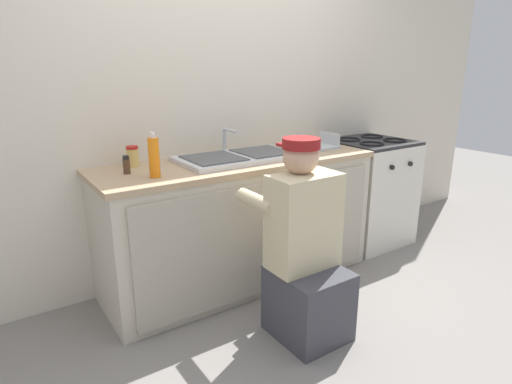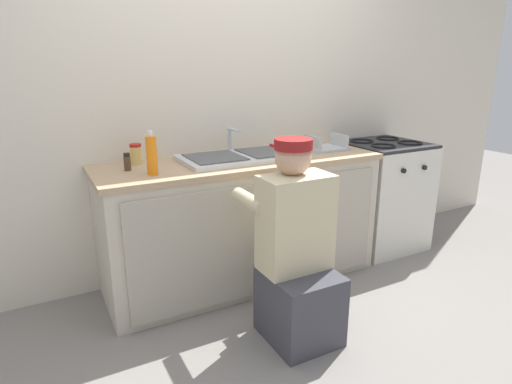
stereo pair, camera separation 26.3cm
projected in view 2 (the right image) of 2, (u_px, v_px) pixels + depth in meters
ground_plane at (263, 296)px, 2.81m from camera, size 12.00×12.00×0.00m
back_wall at (219, 97)px, 3.01m from camera, size 6.00×0.10×2.50m
counter_cabinet at (243, 224)px, 2.94m from camera, size 1.87×0.62×0.83m
countertop at (242, 162)px, 2.83m from camera, size 1.91×0.62×0.04m
sink_double_basin at (242, 156)px, 2.82m from camera, size 0.80×0.44×0.19m
stove_range at (381, 195)px, 3.52m from camera, size 0.62×0.62×0.89m
plumber_person at (297, 259)px, 2.30m from camera, size 0.42×0.61×1.10m
soap_bottle_orange at (152, 155)px, 2.40m from camera, size 0.06×0.06×0.25m
dish_rack_tray at (326, 146)px, 3.13m from camera, size 0.28×0.22×0.11m
spice_bottle_pepper at (127, 162)px, 2.51m from camera, size 0.04×0.04×0.10m
condiment_jar at (136, 154)px, 2.67m from camera, size 0.07×0.07×0.13m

